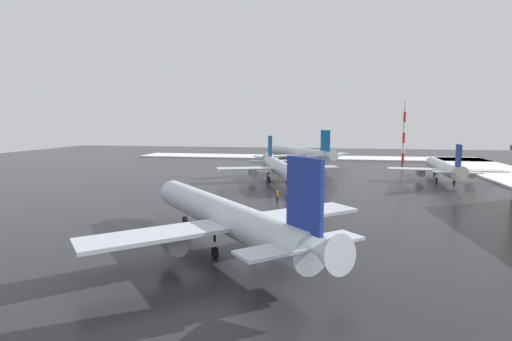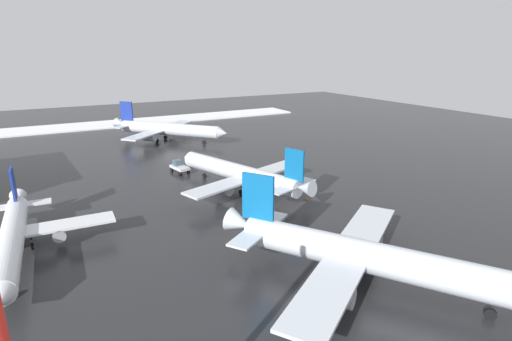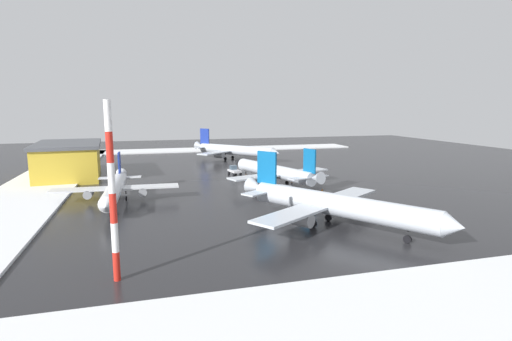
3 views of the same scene
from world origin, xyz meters
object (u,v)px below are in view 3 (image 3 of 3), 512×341
Objects in this scene: ground_crew_near_tug at (292,182)px; ground_crew_beside_wing at (246,168)px; antenna_mast at (112,193)px; airplane_distant_tail at (234,150)px; pushback_tug at (234,170)px; airplane_parked_portside at (115,189)px; ground_crew_mid_apron at (274,183)px; airplane_foreground_jet at (334,204)px; cargo_hangar at (69,160)px; airplane_far_rear at (275,171)px; traffic_cone_near_nose at (322,190)px; traffic_cone_mid_line at (284,187)px.

ground_crew_beside_wing is at bearing 150.00° from ground_crew_near_tug.
airplane_distant_tail is at bearing 160.21° from antenna_mast.
airplane_distant_tail is 29.82m from pushback_tug.
airplane_parked_portside is 16.39× the size of ground_crew_mid_apron.
ground_crew_near_tug is 1.00× the size of ground_crew_beside_wing.
ground_crew_near_tug is 54.53m from antenna_mast.
antenna_mast is at bearing 146.05° from pushback_tug.
airplane_parked_portside reaches higher than pushback_tug.
airplane_foreground_jet is 48.22m from pushback_tug.
airplane_parked_portside reaches higher than ground_crew_mid_apron.
airplane_distant_tail is at bearing 109.84° from cargo_hangar.
antenna_mast is (10.97, -29.88, 5.80)m from airplane_foreground_jet.
airplane_far_rear is 17.69× the size of ground_crew_near_tug.
ground_crew_mid_apron is at bearing -123.97° from traffic_cone_near_nose.
airplane_parked_portside is at bearing 120.01° from pushback_tug.
airplane_distant_tail reaches higher than ground_crew_near_tug.
airplane_far_rear is at bearing 59.58° from cargo_hangar.
airplane_parked_portside is at bearing 85.76° from airplane_far_rear.
traffic_cone_near_nose is (31.96, 54.41, -4.17)m from cargo_hangar.
airplane_parked_portside is at bearing -90.55° from traffic_cone_near_nose.
ground_crew_near_tug is at bearing 58.46° from cargo_hangar.
ground_crew_mid_apron is 3.11× the size of traffic_cone_near_nose.
airplane_far_rear is 52.23m from cargo_hangar.
airplane_foreground_jet is 32.35m from antenna_mast.
ground_crew_beside_wing is 23.00m from ground_crew_mid_apron.
airplane_far_rear is at bearing -170.17° from traffic_cone_mid_line.
cargo_hangar is at bearing -174.52° from airplane_foreground_jet.
cargo_hangar is (-55.69, -45.19, 1.02)m from airplane_foreground_jet.
airplane_distant_tail is 5.57× the size of pushback_tug.
airplane_parked_portside is at bearing -74.56° from airplane_distant_tail.
pushback_tug reaches higher than ground_crew_beside_wing.
pushback_tug is at bearing 74.64° from cargo_hangar.
airplane_distant_tail is 16.05× the size of ground_crew_beside_wing.
ground_crew_beside_wing is 45.19m from cargo_hangar.
airplane_foreground_jet is (24.13, 32.25, 0.67)m from airplane_parked_portside.
traffic_cone_mid_line is (-29.12, 2.47, -3.14)m from airplane_foreground_jet.
airplane_parked_portside reaches higher than traffic_cone_mid_line.
ground_crew_near_tug is at bearing -150.32° from airplane_far_rear.
ground_crew_near_tug is 0.09× the size of antenna_mast.
traffic_cone_mid_line is at bearing -2.91° from ground_crew_beside_wing.
ground_crew_beside_wing is at bearing -173.42° from traffic_cone_mid_line.
cargo_hangar reaches higher than ground_crew_mid_apron.
airplane_distant_tail is at bearing -22.86° from pushback_tug.
pushback_tug is 64.65m from antenna_mast.
airplane_distant_tail is at bearing -18.74° from airplane_far_rear.
airplane_foreground_jet reaches higher than ground_crew_beside_wing.
airplane_foreground_jet is 25.65m from traffic_cone_near_nose.
ground_crew_beside_wing is at bearing 81.46° from cargo_hangar.
ground_crew_mid_apron is (47.43, -1.30, -2.36)m from airplane_distant_tail.
antenna_mast reaches higher than cargo_hangar.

